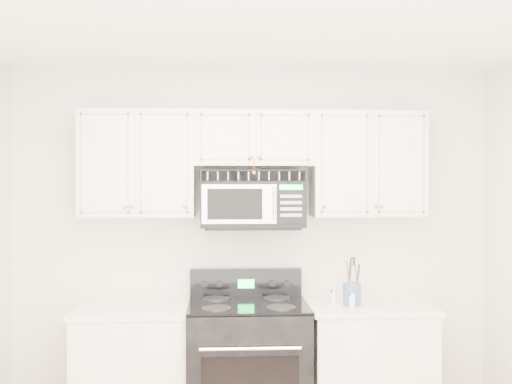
{
  "coord_description": "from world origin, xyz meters",
  "views": [
    {
      "loc": [
        -0.25,
        -2.98,
        1.77
      ],
      "look_at": [
        0.0,
        1.3,
        1.7
      ],
      "focal_mm": 45.0,
      "sensor_mm": 36.0,
      "label": 1
    }
  ],
  "objects": [
    {
      "name": "utensil_crock",
      "position": [
        0.67,
        1.37,
        1.0
      ],
      "size": [
        0.12,
        0.12,
        0.33
      ],
      "color": "#44617A",
      "rests_on": "base_cabinet_right"
    },
    {
      "name": "base_cabinet_left",
      "position": [
        -0.8,
        1.44,
        0.43
      ],
      "size": [
        0.86,
        0.65,
        0.92
      ],
      "color": "white",
      "rests_on": "ground"
    },
    {
      "name": "room",
      "position": [
        0.0,
        0.0,
        1.3
      ],
      "size": [
        3.51,
        3.51,
        2.61
      ],
      "color": "#9C6744",
      "rests_on": "ground"
    },
    {
      "name": "shaker_salt",
      "position": [
        0.54,
        1.39,
        0.97
      ],
      "size": [
        0.04,
        0.04,
        0.1
      ],
      "color": "silver",
      "rests_on": "base_cabinet_right"
    },
    {
      "name": "base_cabinet_right",
      "position": [
        0.8,
        1.44,
        0.43
      ],
      "size": [
        0.86,
        0.65,
        0.92
      ],
      "color": "white",
      "rests_on": "ground"
    },
    {
      "name": "microwave",
      "position": [
        -0.01,
        1.56,
        1.65
      ],
      "size": [
        0.73,
        0.41,
        0.4
      ],
      "color": "black",
      "rests_on": "ground"
    },
    {
      "name": "upper_cabinets",
      "position": [
        -0.0,
        1.58,
        1.93
      ],
      "size": [
        2.44,
        0.37,
        0.75
      ],
      "color": "white",
      "rests_on": "ground"
    },
    {
      "name": "shaker_pepper",
      "position": [
        0.65,
        1.27,
        0.97
      ],
      "size": [
        0.04,
        0.04,
        0.1
      ],
      "color": "silver",
      "rests_on": "base_cabinet_right"
    },
    {
      "name": "range",
      "position": [
        -0.05,
        1.41,
        0.48
      ],
      "size": [
        0.81,
        0.74,
        1.13
      ],
      "color": "black",
      "rests_on": "ground"
    }
  ]
}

